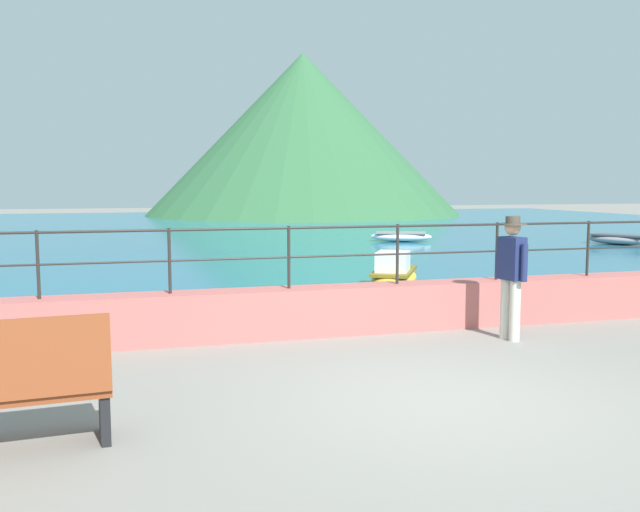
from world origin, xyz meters
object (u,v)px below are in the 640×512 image
boat_4 (401,236)px  boat_2 (394,274)px  bench_main (1,387)px  boat_5 (619,239)px  person_walking (511,271)px

boat_4 → boat_2: bearing=-113.3°
bench_main → boat_2: bench_main is taller
boat_4 → boat_5: 7.75m
boat_5 → person_walking: bearing=-134.4°
bench_main → person_walking: (6.17, 2.50, 0.42)m
person_walking → boat_2: person_walking is taller
person_walking → boat_5: 16.72m
boat_5 → boat_2: bearing=-148.0°
bench_main → boat_2: (6.31, 7.19, -0.23)m
boat_2 → boat_5: boat_2 is taller
bench_main → boat_2: 9.57m
bench_main → boat_4: (10.85, 17.72, -0.30)m
bench_main → boat_2: size_ratio=0.71×
bench_main → boat_4: bench_main is taller
boat_4 → boat_5: same height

